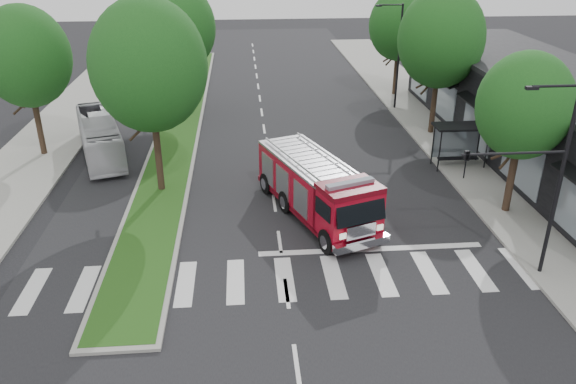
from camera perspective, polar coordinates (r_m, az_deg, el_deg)
ground at (r=25.64m, az=-0.85°, el=-5.09°), size 140.00×140.00×0.00m
sidewalk_right at (r=37.28m, az=17.59°, el=3.80°), size 5.00×80.00×0.15m
sidewalk_left at (r=36.95m, az=-25.10°, el=2.35°), size 5.00×80.00×0.15m
median at (r=42.35m, az=-10.77°, el=7.06°), size 3.00×50.00×0.15m
storefront_row at (r=38.47m, az=24.34°, el=7.20°), size 8.00×30.00×5.00m
bus_shelter at (r=34.55m, az=17.09°, el=5.68°), size 3.20×1.60×2.61m
tree_right_near at (r=28.35m, az=22.88°, el=8.04°), size 4.40×4.40×8.05m
tree_right_mid at (r=38.89m, az=15.29°, el=14.80°), size 5.60×5.60×9.72m
tree_right_far at (r=48.41m, az=11.28°, el=16.29°), size 5.00×5.00×8.73m
tree_median_near at (r=29.11m, az=-13.95°, el=12.34°), size 5.80×5.80×10.16m
tree_median_far at (r=42.83m, az=-11.24°, el=16.07°), size 5.60×5.60×9.72m
tree_left_mid at (r=36.96m, az=-25.12°, el=12.33°), size 5.20×5.20×9.16m
streetlight_right_near at (r=23.16m, az=24.20°, el=2.00°), size 4.08×0.22×8.00m
streetlight_right_far at (r=44.53m, az=11.02°, el=13.79°), size 2.11×0.20×8.00m
fire_engine at (r=27.37m, az=2.85°, el=0.42°), size 5.52×9.24×3.08m
city_bus at (r=36.84m, az=-18.59°, el=5.35°), size 4.68×9.16×2.49m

